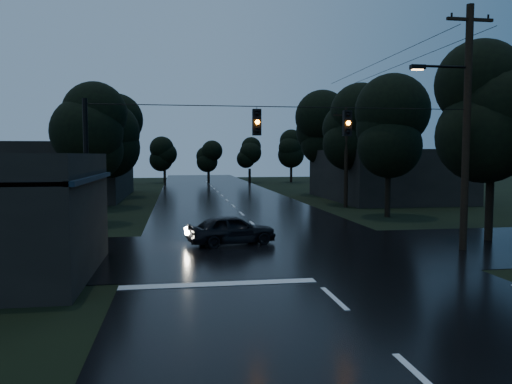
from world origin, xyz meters
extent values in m
plane|color=black|center=(0.00, 0.00, 0.00)|extent=(160.00, 160.00, 0.00)
cube|color=black|center=(0.00, 30.00, 0.00)|extent=(12.00, 120.00, 0.02)
cube|color=black|center=(0.00, 12.00, 0.00)|extent=(60.00, 9.00, 0.02)
cube|color=black|center=(-7.00, 9.00, 3.20)|extent=(0.30, 7.00, 0.15)
cylinder|color=black|center=(-7.20, 6.00, 1.50)|extent=(0.10, 0.10, 3.00)
cylinder|color=black|center=(-7.20, 12.00, 1.50)|extent=(0.10, 0.10, 3.00)
cube|color=#EBB65E|center=(-7.05, 7.50, 2.50)|extent=(0.06, 1.60, 0.50)
cube|color=#EBB65E|center=(-7.05, 10.20, 2.50)|extent=(0.06, 1.20, 0.50)
cube|color=black|center=(14.00, 34.00, 2.20)|extent=(10.00, 14.00, 4.40)
cube|color=black|center=(-14.00, 40.00, 2.50)|extent=(10.00, 16.00, 5.00)
cylinder|color=black|center=(7.50, 11.00, 5.00)|extent=(0.30, 0.30, 10.00)
cube|color=black|center=(7.50, 11.00, 9.40)|extent=(2.00, 0.12, 0.12)
cylinder|color=black|center=(6.40, 11.00, 7.50)|extent=(2.20, 0.10, 0.10)
cube|color=black|center=(5.30, 11.00, 7.45)|extent=(0.60, 0.25, 0.18)
cube|color=#FFB266|center=(5.30, 11.00, 7.35)|extent=(0.45, 0.18, 0.03)
cylinder|color=black|center=(8.30, 28.00, 3.75)|extent=(0.30, 0.30, 7.50)
cube|color=black|center=(8.30, 28.00, 6.90)|extent=(2.00, 0.12, 0.12)
cylinder|color=black|center=(-7.50, 11.00, 3.00)|extent=(0.18, 0.18, 6.00)
cylinder|color=black|center=(0.00, 11.00, 5.80)|extent=(15.00, 0.03, 0.03)
cube|color=black|center=(-1.20, 11.00, 5.20)|extent=(0.32, 0.25, 1.00)
sphere|color=orange|center=(-1.20, 10.85, 5.20)|extent=(0.18, 0.18, 0.18)
cube|color=black|center=(2.40, 11.00, 5.20)|extent=(0.32, 0.25, 1.00)
sphere|color=orange|center=(2.40, 10.85, 5.20)|extent=(0.18, 0.18, 0.18)
cylinder|color=black|center=(10.00, 13.00, 1.40)|extent=(0.36, 0.36, 2.80)
sphere|color=black|center=(10.00, 13.00, 4.80)|extent=(4.48, 4.48, 4.48)
sphere|color=black|center=(10.00, 13.00, 6.00)|extent=(4.48, 4.48, 4.48)
sphere|color=black|center=(10.00, 13.00, 7.20)|extent=(4.48, 4.48, 4.48)
cylinder|color=black|center=(-9.00, 22.00, 1.22)|extent=(0.36, 0.36, 2.45)
sphere|color=black|center=(-9.00, 22.00, 4.20)|extent=(3.92, 3.92, 3.92)
sphere|color=black|center=(-9.00, 22.00, 5.25)|extent=(3.92, 3.92, 3.92)
sphere|color=black|center=(-9.00, 22.00, 6.30)|extent=(3.92, 3.92, 3.92)
cylinder|color=black|center=(-9.60, 30.00, 1.31)|extent=(0.36, 0.36, 2.62)
sphere|color=black|center=(-9.60, 30.00, 4.50)|extent=(4.20, 4.20, 4.20)
sphere|color=black|center=(-9.60, 30.00, 5.62)|extent=(4.20, 4.20, 4.20)
sphere|color=black|center=(-9.60, 30.00, 6.75)|extent=(4.20, 4.20, 4.20)
cylinder|color=black|center=(-10.20, 40.00, 1.40)|extent=(0.36, 0.36, 2.80)
sphere|color=black|center=(-10.20, 40.00, 4.80)|extent=(4.48, 4.48, 4.48)
sphere|color=black|center=(-10.20, 40.00, 6.00)|extent=(4.48, 4.48, 4.48)
sphere|color=black|center=(-10.20, 40.00, 7.20)|extent=(4.48, 4.48, 4.48)
cylinder|color=black|center=(9.00, 22.00, 1.31)|extent=(0.36, 0.36, 2.62)
sphere|color=black|center=(9.00, 22.00, 4.50)|extent=(4.20, 4.20, 4.20)
sphere|color=black|center=(9.00, 22.00, 5.62)|extent=(4.20, 4.20, 4.20)
sphere|color=black|center=(9.00, 22.00, 6.75)|extent=(4.20, 4.20, 4.20)
cylinder|color=black|center=(9.60, 30.00, 1.40)|extent=(0.36, 0.36, 2.80)
sphere|color=black|center=(9.60, 30.00, 4.80)|extent=(4.48, 4.48, 4.48)
sphere|color=black|center=(9.60, 30.00, 6.00)|extent=(4.48, 4.48, 4.48)
sphere|color=black|center=(9.60, 30.00, 7.20)|extent=(4.48, 4.48, 4.48)
cylinder|color=black|center=(10.20, 40.00, 1.49)|extent=(0.36, 0.36, 2.97)
sphere|color=black|center=(10.20, 40.00, 5.10)|extent=(4.76, 4.76, 4.76)
sphere|color=black|center=(10.20, 40.00, 6.38)|extent=(4.76, 4.76, 4.76)
sphere|color=black|center=(10.20, 40.00, 7.65)|extent=(4.76, 4.76, 4.76)
imported|color=black|center=(-1.88, 13.83, 0.66)|extent=(4.16, 2.43, 1.33)
camera|label=1|loc=(-4.21, -7.93, 3.96)|focal=35.00mm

